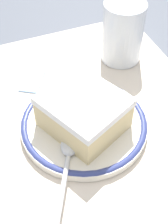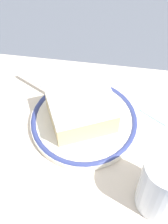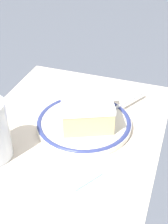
{
  "view_description": "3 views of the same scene",
  "coord_description": "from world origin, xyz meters",
  "px_view_note": "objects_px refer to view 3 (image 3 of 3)",
  "views": [
    {
      "loc": [
        0.28,
        -0.13,
        0.34
      ],
      "look_at": [
        0.02,
        -0.02,
        0.03
      ],
      "focal_mm": 52.42,
      "sensor_mm": 36.0,
      "label": 1
    },
    {
      "loc": [
        -0.03,
        0.29,
        0.45
      ],
      "look_at": [
        0.02,
        -0.02,
        0.03
      ],
      "focal_mm": 54.6,
      "sensor_mm": 36.0,
      "label": 2
    },
    {
      "loc": [
        -0.4,
        -0.17,
        0.35
      ],
      "look_at": [
        0.02,
        -0.02,
        0.03
      ],
      "focal_mm": 50.45,
      "sensor_mm": 36.0,
      "label": 3
    }
  ],
  "objects_px": {
    "plate": "(84,123)",
    "cake_slice": "(86,108)",
    "sugar_packet": "(84,175)",
    "spoon": "(112,109)"
  },
  "relations": [
    {
      "from": "plate",
      "to": "cake_slice",
      "type": "height_order",
      "value": "cake_slice"
    },
    {
      "from": "plate",
      "to": "sugar_packet",
      "type": "bearing_deg",
      "value": -161.19
    },
    {
      "from": "cake_slice",
      "to": "sugar_packet",
      "type": "xyz_separation_m",
      "value": [
        -0.12,
        -0.04,
        -0.03
      ]
    },
    {
      "from": "plate",
      "to": "sugar_packet",
      "type": "relative_size",
      "value": 3.4
    },
    {
      "from": "cake_slice",
      "to": "sugar_packet",
      "type": "bearing_deg",
      "value": -162.94
    },
    {
      "from": "plate",
      "to": "cake_slice",
      "type": "distance_m",
      "value": 0.03
    },
    {
      "from": "plate",
      "to": "sugar_packet",
      "type": "distance_m",
      "value": 0.12
    },
    {
      "from": "cake_slice",
      "to": "plate",
      "type": "bearing_deg",
      "value": 152.41
    },
    {
      "from": "spoon",
      "to": "sugar_packet",
      "type": "xyz_separation_m",
      "value": [
        -0.16,
        -0.0,
        -0.01
      ]
    },
    {
      "from": "sugar_packet",
      "to": "cake_slice",
      "type": "bearing_deg",
      "value": 17.06
    }
  ]
}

